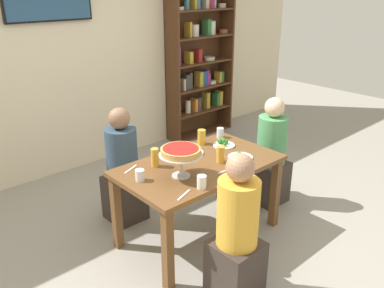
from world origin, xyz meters
TOP-DOWN VIEW (x-y plane):
  - ground_plane at (0.00, 0.00)m, footprint 12.00×12.00m
  - rear_partition at (0.00, 2.20)m, footprint 8.00×0.12m
  - dining_table at (0.00, 0.00)m, footprint 1.43×0.83m
  - bookshelf at (1.86, 2.01)m, footprint 1.10×0.30m
  - diner_head_east at (0.99, -0.02)m, footprint 0.34×0.34m
  - diner_far_left at (-0.34, 0.71)m, footprint 0.34×0.34m
  - diner_near_left at (-0.31, -0.72)m, footprint 0.34×0.34m
  - deep_dish_pizza_stand at (-0.28, -0.08)m, footprint 0.35×0.35m
  - salad_plate_near_diner at (0.08, 0.22)m, footprint 0.25×0.25m
  - salad_plate_far_diner at (0.34, -0.17)m, footprint 0.22×0.22m
  - salad_plate_spare at (0.44, 0.14)m, footprint 0.21×0.21m
  - beer_glass_amber_tall at (0.15, -0.11)m, footprint 0.07×0.07m
  - beer_glass_amber_short at (0.32, 0.31)m, footprint 0.08×0.08m
  - beer_glass_amber_spare at (-0.33, 0.21)m, footprint 0.07×0.07m
  - water_glass_clear_near at (-0.30, -0.34)m, footprint 0.07×0.07m
  - water_glass_clear_far at (0.58, 0.32)m, footprint 0.07×0.07m
  - water_glass_clear_spare at (-0.57, 0.08)m, footprint 0.07×0.07m
  - cutlery_fork_near at (-0.52, 0.30)m, footprint 0.17×0.08m
  - cutlery_knife_near at (0.06, -0.25)m, footprint 0.18×0.02m
  - cutlery_fork_far at (-0.47, -0.33)m, footprint 0.17×0.08m

SIDE VIEW (x-z plane):
  - ground_plane at x=0.00m, z-range 0.00..0.00m
  - diner_head_east at x=0.99m, z-range -0.08..1.07m
  - diner_far_left at x=-0.34m, z-range -0.08..1.07m
  - diner_near_left at x=-0.31m, z-range -0.08..1.07m
  - dining_table at x=0.00m, z-range 0.27..1.01m
  - cutlery_fork_near at x=-0.52m, z-range 0.74..0.74m
  - cutlery_knife_near at x=0.06m, z-range 0.74..0.74m
  - cutlery_fork_far at x=-0.47m, z-range 0.74..0.74m
  - salad_plate_near_diner at x=0.08m, z-range 0.72..0.79m
  - salad_plate_far_diner at x=0.34m, z-range 0.72..0.80m
  - salad_plate_spare at x=0.44m, z-range 0.73..0.80m
  - water_glass_clear_spare at x=-0.57m, z-range 0.74..0.83m
  - water_glass_clear_far at x=0.58m, z-range 0.74..0.84m
  - water_glass_clear_near at x=-0.30m, z-range 0.74..0.84m
  - beer_glass_amber_short at x=0.32m, z-range 0.74..0.88m
  - beer_glass_amber_tall at x=0.15m, z-range 0.74..0.89m
  - beer_glass_amber_spare at x=-0.33m, z-range 0.74..0.90m
  - deep_dish_pizza_stand at x=-0.28m, z-range 0.82..1.07m
  - bookshelf at x=1.86m, z-range 0.03..2.24m
  - rear_partition at x=0.00m, z-range 0.00..2.80m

